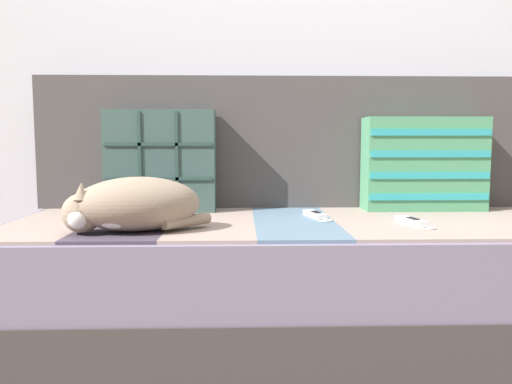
% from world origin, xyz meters
% --- Properties ---
extents(ground_plane, '(14.00, 14.00, 0.00)m').
position_xyz_m(ground_plane, '(0.00, 0.00, 0.00)').
color(ground_plane, '#7A6651').
extents(wall_behind, '(6.00, 0.06, 2.50)m').
position_xyz_m(wall_behind, '(0.00, 0.58, 1.25)').
color(wall_behind, silver).
rests_on(wall_behind, ground_plane).
extents(couch, '(2.01, 0.84, 0.42)m').
position_xyz_m(couch, '(-0.00, 0.13, 0.21)').
color(couch, '#3D3838').
rests_on(couch, ground_plane).
extents(sofa_backrest, '(1.96, 0.14, 0.52)m').
position_xyz_m(sofa_backrest, '(0.00, 0.48, 0.68)').
color(sofa_backrest, '#474242').
rests_on(sofa_backrest, couch).
extents(throw_pillow_quilted, '(0.41, 0.14, 0.38)m').
position_xyz_m(throw_pillow_quilted, '(-0.48, 0.33, 0.61)').
color(throw_pillow_quilted, '#38514C').
rests_on(throw_pillow_quilted, couch).
extents(throw_pillow_striped, '(0.46, 0.14, 0.36)m').
position_xyz_m(throw_pillow_striped, '(0.53, 0.33, 0.60)').
color(throw_pillow_striped, '#4C9366').
rests_on(throw_pillow_striped, couch).
extents(sleeping_cat, '(0.42, 0.30, 0.16)m').
position_xyz_m(sleeping_cat, '(-0.50, -0.10, 0.50)').
color(sleeping_cat, gray).
rests_on(sleeping_cat, couch).
extents(game_remote_near, '(0.08, 0.20, 0.02)m').
position_xyz_m(game_remote_near, '(0.08, 0.15, 0.43)').
color(game_remote_near, white).
rests_on(game_remote_near, couch).
extents(game_remote_far, '(0.08, 0.19, 0.02)m').
position_xyz_m(game_remote_far, '(0.37, -0.00, 0.43)').
color(game_remote_far, white).
rests_on(game_remote_far, couch).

